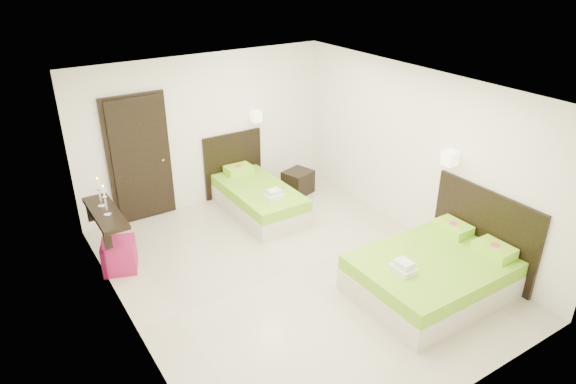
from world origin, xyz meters
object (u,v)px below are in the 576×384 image
bed_single (256,196)px  nightstand (298,182)px  bed_double (436,271)px  ottoman (120,255)px

bed_single → nightstand: 1.03m
bed_double → ottoman: bearing=140.8°
bed_single → nightstand: (1.00, 0.21, -0.07)m
bed_double → nightstand: bed_double is taller
nightstand → bed_double: bearing=-108.7°
ottoman → nightstand: bearing=11.6°
bed_single → bed_double: bed_double is taller
bed_single → ottoman: bed_single is taller
bed_single → nightstand: bearing=12.1°
bed_single → bed_double: bearing=-75.1°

